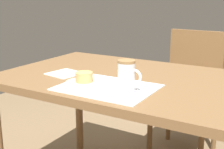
# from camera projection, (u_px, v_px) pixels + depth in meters

# --- Properties ---
(dining_table) EXTENTS (1.32, 0.80, 0.73)m
(dining_table) POSITION_uv_depth(u_px,v_px,m) (135.00, 92.00, 1.51)
(dining_table) COLOR brown
(dining_table) RESTS_ON ground_plane
(wooden_chair) EXTENTS (0.43, 0.43, 0.87)m
(wooden_chair) POSITION_uv_depth(u_px,v_px,m) (189.00, 87.00, 2.19)
(wooden_chair) COLOR brown
(wooden_chair) RESTS_ON ground_plane
(placemat) EXTENTS (0.40, 0.31, 0.00)m
(placemat) POSITION_uv_depth(u_px,v_px,m) (107.00, 87.00, 1.34)
(placemat) COLOR white
(placemat) RESTS_ON dining_table
(pastry_plate) EXTENTS (0.17, 0.17, 0.01)m
(pastry_plate) POSITION_uv_depth(u_px,v_px,m) (84.00, 83.00, 1.37)
(pastry_plate) COLOR silver
(pastry_plate) RESTS_ON placemat
(pastry) EXTENTS (0.08, 0.08, 0.04)m
(pastry) POSITION_uv_depth(u_px,v_px,m) (84.00, 77.00, 1.36)
(pastry) COLOR #E0A860
(pastry) RESTS_ON pastry_plate
(coffee_coaster) EXTENTS (0.09, 0.09, 0.00)m
(coffee_coaster) POSITION_uv_depth(u_px,v_px,m) (126.00, 90.00, 1.29)
(coffee_coaster) COLOR #99999E
(coffee_coaster) RESTS_ON placemat
(coffee_mug) EXTENTS (0.11, 0.07, 0.12)m
(coffee_mug) POSITION_uv_depth(u_px,v_px,m) (127.00, 75.00, 1.27)
(coffee_mug) COLOR white
(coffee_mug) RESTS_ON coffee_coaster
(teaspoon) EXTENTS (0.13, 0.01, 0.01)m
(teaspoon) POSITION_uv_depth(u_px,v_px,m) (71.00, 90.00, 1.28)
(teaspoon) COLOR silver
(teaspoon) RESTS_ON placemat
(paper_napkin) EXTENTS (0.17, 0.17, 0.00)m
(paper_napkin) POSITION_uv_depth(u_px,v_px,m) (65.00, 74.00, 1.57)
(paper_napkin) COLOR white
(paper_napkin) RESTS_ON dining_table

